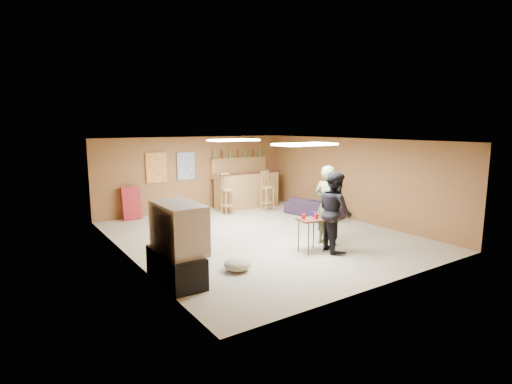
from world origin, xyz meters
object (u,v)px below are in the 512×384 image
person_olive (328,205)px  tray_table (311,235)px  bar_counter (247,190)px  sofa (314,207)px  person_black (335,211)px  tv_body (179,227)px

person_olive → tray_table: bearing=92.0°
bar_counter → sofa: size_ratio=1.18×
tray_table → bar_counter: bearing=73.5°
person_olive → person_black: size_ratio=1.05×
bar_counter → person_olive: size_ratio=1.17×
tv_body → person_black: (3.26, -0.26, -0.08)m
person_black → tray_table: person_black is taller
person_olive → tray_table: (-0.63, -0.21, -0.51)m
person_olive → sofa: (1.61, 2.19, -0.61)m
tv_body → person_black: bearing=-4.5°
tv_body → person_black: size_ratio=0.67×
bar_counter → person_black: size_ratio=1.23×
bar_counter → tray_table: size_ratio=2.94×
tray_table → person_olive: bearing=18.2°
tv_body → person_olive: (3.45, 0.16, -0.05)m
sofa → tray_table: tray_table is taller
bar_counter → person_olive: bearing=-99.2°
person_black → tray_table: size_ratio=2.40×
person_olive → person_black: 0.46m
tv_body → person_olive: size_ratio=0.64×
person_olive → person_black: (-0.19, -0.42, -0.04)m
bar_counter → tray_table: 4.69m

